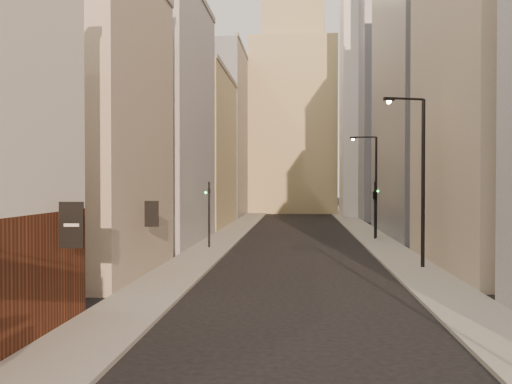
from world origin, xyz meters
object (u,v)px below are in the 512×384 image
streetlamp_mid (419,172)px  traffic_light_left (209,200)px  streetlamp_far (373,181)px  traffic_light_right (375,194)px  clock_tower (293,107)px  white_tower (370,86)px

streetlamp_mid → traffic_light_left: size_ratio=1.95×
streetlamp_mid → streetlamp_far: size_ratio=1.09×
streetlamp_far → traffic_light_right: (0.06, -0.64, -1.17)m
streetlamp_mid → clock_tower: bearing=78.7°
white_tower → traffic_light_right: size_ratio=8.30×
white_tower → traffic_light_right: (-3.53, -32.67, -14.68)m
streetlamp_mid → streetlamp_far: 16.91m
streetlamp_mid → traffic_light_right: 16.35m
streetlamp_mid → traffic_light_left: streetlamp_mid is taller
white_tower → streetlamp_mid: white_tower is taller
streetlamp_mid → traffic_light_right: bearing=72.8°
traffic_light_left → traffic_light_right: same height
streetlamp_mid → traffic_light_right: size_ratio=1.95×
traffic_light_right → streetlamp_mid: bearing=90.8°
white_tower → clock_tower: bearing=128.2°
traffic_light_left → clock_tower: bearing=-117.6°
streetlamp_mid → traffic_light_left: 16.22m
clock_tower → streetlamp_far: 48.28m
white_tower → traffic_light_left: bearing=-112.6°
clock_tower → white_tower: clock_tower is taller
streetlamp_far → clock_tower: bearing=99.7°
streetlamp_far → traffic_light_left: bearing=-147.9°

